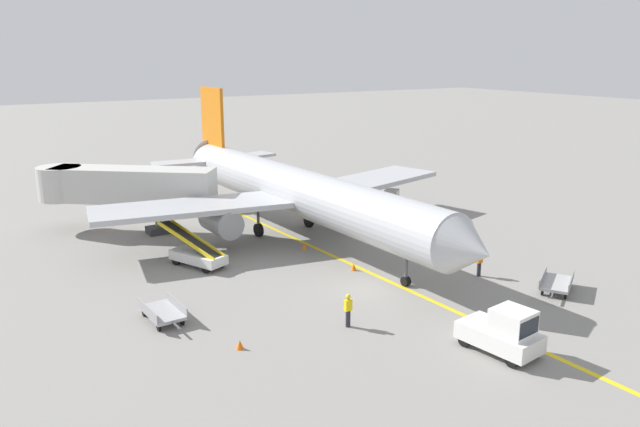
# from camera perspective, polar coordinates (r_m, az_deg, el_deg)

# --- Properties ---
(ground_plane) EXTENTS (300.00, 300.00, 0.00)m
(ground_plane) POSITION_cam_1_polar(r_m,az_deg,el_deg) (35.97, 5.07, -6.68)
(ground_plane) COLOR gray
(taxi_line_yellow) EXTENTS (4.88, 79.89, 0.01)m
(taxi_line_yellow) POSITION_cam_1_polar(r_m,az_deg,el_deg) (40.30, 1.91, -4.24)
(taxi_line_yellow) COLOR yellow
(taxi_line_yellow) RESTS_ON ground
(airliner) EXTENTS (28.56, 35.32, 10.10)m
(airliner) POSITION_cam_1_polar(r_m,az_deg,el_deg) (44.46, -2.39, 2.13)
(airliner) COLOR #B2B5BA
(airliner) RESTS_ON ground
(jet_bridge) EXTENTS (11.62, 9.83, 4.85)m
(jet_bridge) POSITION_cam_1_polar(r_m,az_deg,el_deg) (47.99, -18.32, 2.48)
(jet_bridge) COLOR beige
(jet_bridge) RESTS_ON ground
(pushback_tug) EXTENTS (2.39, 3.83, 2.20)m
(pushback_tug) POSITION_cam_1_polar(r_m,az_deg,el_deg) (29.13, 16.57, -10.44)
(pushback_tug) COLOR silver
(pushback_tug) RESTS_ON ground
(baggage_tug_near_wing) EXTENTS (2.55, 2.67, 2.10)m
(baggage_tug_near_wing) POSITION_cam_1_polar(r_m,az_deg,el_deg) (51.46, 6.90, 0.92)
(baggage_tug_near_wing) COLOR silver
(baggage_tug_near_wing) RESTS_ON ground
(belt_loader_forward_hold) EXTENTS (3.15, 5.08, 2.59)m
(belt_loader_forward_hold) POSITION_cam_1_polar(r_m,az_deg,el_deg) (39.64, -11.30, -3.67)
(belt_loader_forward_hold) COLOR silver
(belt_loader_forward_hold) RESTS_ON ground
(baggage_cart_loaded) EXTENTS (3.61, 2.81, 0.94)m
(baggage_cart_loaded) POSITION_cam_1_polar(r_m,az_deg,el_deg) (37.46, 20.97, -5.99)
(baggage_cart_loaded) COLOR #A5A5A8
(baggage_cart_loaded) RESTS_ON ground
(baggage_cart_empty_trailing) EXTENTS (1.72, 3.80, 0.94)m
(baggage_cart_empty_trailing) POSITION_cam_1_polar(r_m,az_deg,el_deg) (32.27, -14.31, -8.78)
(baggage_cart_empty_trailing) COLOR #A5A5A8
(baggage_cart_empty_trailing) RESTS_ON ground
(ground_crew_marshaller) EXTENTS (0.36, 0.24, 1.70)m
(ground_crew_marshaller) POSITION_cam_1_polar(r_m,az_deg,el_deg) (38.28, 14.48, -4.32)
(ground_crew_marshaller) COLOR #26262D
(ground_crew_marshaller) RESTS_ON ground
(ground_crew_wing_walker) EXTENTS (0.36, 0.24, 1.70)m
(ground_crew_wing_walker) POSITION_cam_1_polar(r_m,az_deg,el_deg) (30.50, 2.61, -8.81)
(ground_crew_wing_walker) COLOR #26262D
(ground_crew_wing_walker) RESTS_ON ground
(safety_cone_nose_left) EXTENTS (0.36, 0.36, 0.44)m
(safety_cone_nose_left) POSITION_cam_1_polar(r_m,az_deg,el_deg) (42.24, -1.49, -3.03)
(safety_cone_nose_left) COLOR orange
(safety_cone_nose_left) RESTS_ON ground
(safety_cone_nose_right) EXTENTS (0.36, 0.36, 0.44)m
(safety_cone_nose_right) POSITION_cam_1_polar(r_m,az_deg,el_deg) (28.85, -7.40, -11.88)
(safety_cone_nose_right) COLOR orange
(safety_cone_nose_right) RESTS_ON ground
(safety_cone_wingtip_left) EXTENTS (0.36, 0.36, 0.44)m
(safety_cone_wingtip_left) POSITION_cam_1_polar(r_m,az_deg,el_deg) (38.30, 3.12, -4.94)
(safety_cone_wingtip_left) COLOR orange
(safety_cone_wingtip_left) RESTS_ON ground
(safety_cone_wingtip_right) EXTENTS (0.36, 0.36, 0.44)m
(safety_cone_wingtip_right) POSITION_cam_1_polar(r_m,az_deg,el_deg) (49.76, -1.45, -0.29)
(safety_cone_wingtip_right) COLOR orange
(safety_cone_wingtip_right) RESTS_ON ground
(safety_cone_tail_area) EXTENTS (0.36, 0.36, 0.44)m
(safety_cone_tail_area) POSITION_cam_1_polar(r_m,az_deg,el_deg) (45.03, 11.58, -2.21)
(safety_cone_tail_area) COLOR orange
(safety_cone_tail_area) RESTS_ON ground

